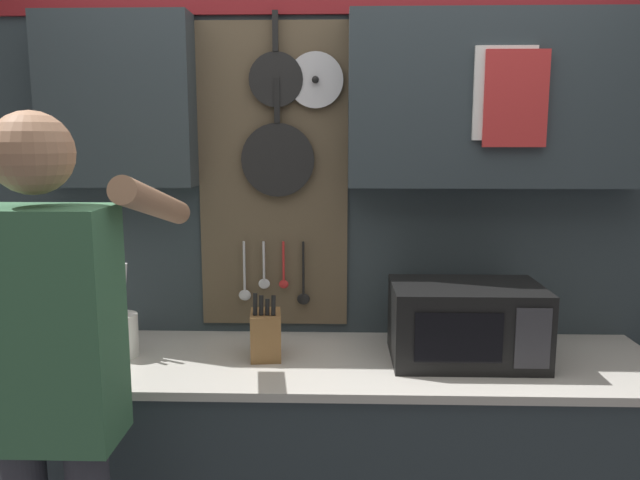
{
  "coord_description": "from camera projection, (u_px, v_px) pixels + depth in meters",
  "views": [
    {
      "loc": [
        -0.01,
        -2.2,
        1.71
      ],
      "look_at": [
        -0.08,
        0.21,
        1.31
      ],
      "focal_mm": 35.0,
      "sensor_mm": 36.0,
      "label": 1
    }
  ],
  "objects": [
    {
      "name": "person",
      "position": [
        50.0,
        372.0,
        1.72
      ],
      "size": [
        0.54,
        0.69,
        1.78
      ],
      "color": "#383842",
      "rests_on": "ground_plane"
    },
    {
      "name": "knife_block",
      "position": [
        266.0,
        334.0,
        2.3
      ],
      "size": [
        0.13,
        0.16,
        0.25
      ],
      "color": "brown",
      "rests_on": "base_cabinet_counter"
    },
    {
      "name": "utensil_crock",
      "position": [
        121.0,
        333.0,
        2.31
      ],
      "size": [
        0.13,
        0.13,
        0.36
      ],
      "color": "white",
      "rests_on": "base_cabinet_counter"
    },
    {
      "name": "microwave",
      "position": [
        466.0,
        323.0,
        2.27
      ],
      "size": [
        0.54,
        0.36,
        0.28
      ],
      "color": "black",
      "rests_on": "base_cabinet_counter"
    },
    {
      "name": "back_wall_unit",
      "position": [
        349.0,
        197.0,
        2.49
      ],
      "size": [
        2.92,
        0.23,
        2.38
      ],
      "color": "#2D383D",
      "rests_on": "ground_plane"
    },
    {
      "name": "base_cabinet_counter",
      "position": [
        340.0,
        473.0,
        2.37
      ],
      "size": [
        2.35,
        0.66,
        0.9
      ],
      "color": "#2D383D",
      "rests_on": "ground_plane"
    }
  ]
}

